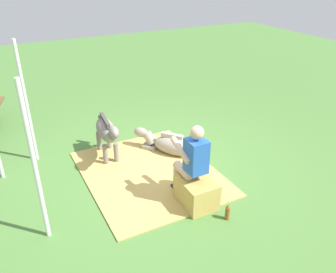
{
  "coord_description": "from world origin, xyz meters",
  "views": [
    {
      "loc": [
        -4.84,
        2.31,
        3.39
      ],
      "look_at": [
        0.04,
        -0.23,
        0.55
      ],
      "focal_mm": 37.16,
      "sensor_mm": 36.0,
      "label": 1
    }
  ],
  "objects_px": {
    "soda_bottle": "(227,212)",
    "person_seated": "(192,159)",
    "hay_bale": "(196,192)",
    "pony_lying": "(171,144)",
    "tent_pole_right": "(26,104)",
    "pony_standing": "(107,132)",
    "tent_pole_left": "(35,166)"
  },
  "relations": [
    {
      "from": "tent_pole_left",
      "to": "pony_standing",
      "type": "bearing_deg",
      "value": -41.69
    },
    {
      "from": "soda_bottle",
      "to": "tent_pole_right",
      "type": "distance_m",
      "value": 3.86
    },
    {
      "from": "pony_lying",
      "to": "soda_bottle",
      "type": "relative_size",
      "value": 4.59
    },
    {
      "from": "soda_bottle",
      "to": "person_seated",
      "type": "bearing_deg",
      "value": 17.43
    },
    {
      "from": "pony_lying",
      "to": "tent_pole_right",
      "type": "distance_m",
      "value": 2.7
    },
    {
      "from": "person_seated",
      "to": "tent_pole_left",
      "type": "xyz_separation_m",
      "value": [
        0.19,
        2.15,
        0.41
      ]
    },
    {
      "from": "pony_standing",
      "to": "tent_pole_right",
      "type": "distance_m",
      "value": 1.47
    },
    {
      "from": "pony_standing",
      "to": "soda_bottle",
      "type": "relative_size",
      "value": 5.12
    },
    {
      "from": "tent_pole_left",
      "to": "tent_pole_right",
      "type": "bearing_deg",
      "value": -5.11
    },
    {
      "from": "hay_bale",
      "to": "tent_pole_left",
      "type": "relative_size",
      "value": 0.27
    },
    {
      "from": "pony_standing",
      "to": "hay_bale",
      "type": "bearing_deg",
      "value": -159.03
    },
    {
      "from": "person_seated",
      "to": "tent_pole_right",
      "type": "relative_size",
      "value": 0.58
    },
    {
      "from": "pony_lying",
      "to": "pony_standing",
      "type": "bearing_deg",
      "value": 71.96
    },
    {
      "from": "tent_pole_right",
      "to": "person_seated",
      "type": "bearing_deg",
      "value": -140.43
    },
    {
      "from": "pony_lying",
      "to": "tent_pole_left",
      "type": "bearing_deg",
      "value": 115.56
    },
    {
      "from": "hay_bale",
      "to": "pony_lying",
      "type": "distance_m",
      "value": 1.61
    },
    {
      "from": "tent_pole_right",
      "to": "hay_bale",
      "type": "bearing_deg",
      "value": -142.27
    },
    {
      "from": "person_seated",
      "to": "pony_standing",
      "type": "xyz_separation_m",
      "value": [
        1.77,
        0.74,
        -0.15
      ]
    },
    {
      "from": "hay_bale",
      "to": "tent_pole_right",
      "type": "xyz_separation_m",
      "value": [
        2.53,
        1.96,
        0.91
      ]
    },
    {
      "from": "hay_bale",
      "to": "pony_lying",
      "type": "height_order",
      "value": "hay_bale"
    },
    {
      "from": "soda_bottle",
      "to": "tent_pole_left",
      "type": "xyz_separation_m",
      "value": [
        0.86,
        2.36,
        0.99
      ]
    },
    {
      "from": "pony_lying",
      "to": "tent_pole_left",
      "type": "xyz_separation_m",
      "value": [
        -1.22,
        2.54,
        0.93
      ]
    },
    {
      "from": "pony_standing",
      "to": "tent_pole_right",
      "type": "height_order",
      "value": "tent_pole_right"
    },
    {
      "from": "hay_bale",
      "to": "pony_lying",
      "type": "xyz_separation_m",
      "value": [
        1.56,
        -0.39,
        -0.02
      ]
    },
    {
      "from": "pony_standing",
      "to": "tent_pole_left",
      "type": "height_order",
      "value": "tent_pole_left"
    },
    {
      "from": "pony_standing",
      "to": "tent_pole_right",
      "type": "xyz_separation_m",
      "value": [
        0.6,
        1.22,
        0.56
      ]
    },
    {
      "from": "person_seated",
      "to": "soda_bottle",
      "type": "distance_m",
      "value": 0.92
    },
    {
      "from": "person_seated",
      "to": "pony_lying",
      "type": "relative_size",
      "value": 1.08
    },
    {
      "from": "pony_lying",
      "to": "tent_pole_left",
      "type": "relative_size",
      "value": 0.54
    },
    {
      "from": "person_seated",
      "to": "pony_standing",
      "type": "height_order",
      "value": "person_seated"
    },
    {
      "from": "pony_lying",
      "to": "tent_pole_right",
      "type": "height_order",
      "value": "tent_pole_right"
    },
    {
      "from": "person_seated",
      "to": "pony_standing",
      "type": "bearing_deg",
      "value": 22.7
    }
  ]
}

